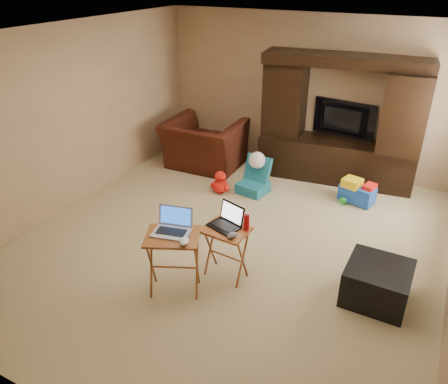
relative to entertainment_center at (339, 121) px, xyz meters
The scene contains 19 objects.
floor 2.69m from the entertainment_center, 104.93° to the right, with size 5.50×5.50×0.00m, color #C8BA8A.
ceiling 2.92m from the entertainment_center, 104.93° to the right, with size 5.50×5.50×0.00m, color silver.
wall_back 0.77m from the entertainment_center, 152.72° to the left, with size 5.00×5.00×0.00m, color tan.
wall_front 5.21m from the entertainment_center, 97.11° to the right, with size 5.00×5.00×0.00m, color tan.
wall_left 3.98m from the entertainment_center, 142.45° to the right, with size 5.50×5.50×0.00m, color tan.
entertainment_center is the anchor object (origin of this frame).
television 0.16m from the entertainment_center, 90.00° to the left, with size 1.01×0.13×0.58m, color black.
recliner 2.26m from the entertainment_center, 165.46° to the right, with size 1.24×1.09×0.81m, color #43170E.
child_rocker 1.60m from the entertainment_center, 131.86° to the right, with size 0.41×0.47×0.55m, color #186985, non-canonical shape.
plush_toy 2.08m from the entertainment_center, 136.70° to the right, with size 0.33×0.27×0.36m, color red, non-canonical shape.
push_toy 1.16m from the entertainment_center, 50.94° to the right, with size 0.50×0.36×0.38m, color blue, non-canonical shape.
ottoman 3.03m from the entertainment_center, 66.18° to the right, with size 0.63×0.63×0.41m, color black.
tray_table_left 3.67m from the entertainment_center, 102.01° to the right, with size 0.54×0.43×0.71m, color brown.
tray_table_right 3.16m from the entertainment_center, 97.18° to the right, with size 0.48×0.38×0.62m, color #A45727.
laptop_left 3.60m from the entertainment_center, 102.58° to the right, with size 0.37×0.30×0.24m, color #AAAAAE.
laptop_right 3.08m from the entertainment_center, 97.97° to the right, with size 0.33×0.27×0.24m, color black.
mouse_left 3.66m from the entertainment_center, 98.87° to the right, with size 0.09×0.14×0.06m, color silver.
mouse_right 3.21m from the entertainment_center, 94.59° to the right, with size 0.08×0.13×0.05m, color #424348.
water_bottle 3.00m from the entertainment_center, 93.56° to the right, with size 0.06×0.06×0.19m, color #B70B12.
Camera 1 is at (2.07, -4.15, 3.14)m, focal length 35.00 mm.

